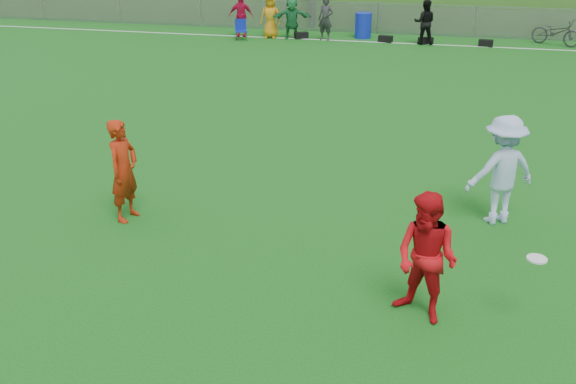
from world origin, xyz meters
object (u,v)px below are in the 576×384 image
(frisbee, at_px, (537,259))
(recycling_bin, at_px, (363,25))
(player_blue, at_px, (502,170))
(player_red_center, at_px, (426,258))
(bicycle, at_px, (556,32))
(player_red_left, at_px, (124,171))

(frisbee, relative_size, recycling_bin, 0.25)
(player_blue, distance_m, recycling_bin, 17.11)
(player_red_center, height_order, player_blue, player_blue)
(player_red_center, distance_m, frisbee, 1.32)
(player_blue, relative_size, recycling_bin, 1.83)
(frisbee, bearing_deg, recycling_bin, 103.10)
(player_red_center, xyz_separation_m, recycling_bin, (-3.24, 19.69, -0.36))
(recycling_bin, bearing_deg, frisbee, -76.90)
(bicycle, bearing_deg, player_red_left, -177.54)
(recycling_bin, bearing_deg, player_red_center, -80.66)
(player_red_left, height_order, frisbee, player_red_left)
(recycling_bin, bearing_deg, player_red_left, -95.64)
(player_red_center, bearing_deg, recycling_bin, 128.94)
(frisbee, bearing_deg, bicycle, 81.46)
(frisbee, bearing_deg, player_red_left, 165.20)
(player_red_center, bearing_deg, player_blue, 100.39)
(player_red_center, distance_m, recycling_bin, 19.96)
(player_red_left, relative_size, bicycle, 0.92)
(player_blue, relative_size, bicycle, 0.97)
(player_red_center, bearing_deg, player_red_left, -170.38)
(player_red_left, xyz_separation_m, frisbee, (6.31, -1.67, 0.07))
(player_red_center, bearing_deg, frisbee, 36.22)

